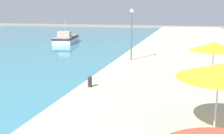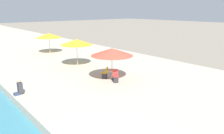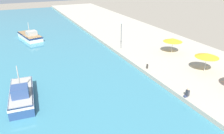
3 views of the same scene
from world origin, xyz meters
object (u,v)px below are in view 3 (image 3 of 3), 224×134
(fishing_boat_mid, at_px, (30,36))
(lamppost, at_px, (121,30))
(fishing_boat_near, at_px, (22,95))
(mooring_bollard, at_px, (147,66))
(cafe_umbrella_striped, at_px, (173,40))
(person_at_quay, at_px, (187,93))
(cafe_umbrella_white, at_px, (207,55))

(fishing_boat_mid, relative_size, lamppost, 1.71)
(fishing_boat_near, distance_m, mooring_bollard, 16.06)
(fishing_boat_near, bearing_deg, mooring_bollard, 7.33)
(cafe_umbrella_striped, xyz_separation_m, mooring_bollard, (-7.03, -3.61, -1.81))
(person_at_quay, distance_m, lamppost, 17.26)
(fishing_boat_mid, xyz_separation_m, person_at_quay, (12.48, -31.25, 0.27))
(fishing_boat_near, height_order, lamppost, lamppost)
(cafe_umbrella_striped, relative_size, person_at_quay, 3.06)
(fishing_boat_near, xyz_separation_m, mooring_bollard, (16.04, 0.72, 0.06))
(fishing_boat_near, height_order, cafe_umbrella_striped, fishing_boat_near)
(fishing_boat_near, relative_size, mooring_bollard, 10.69)
(cafe_umbrella_striped, relative_size, mooring_bollard, 4.62)
(fishing_boat_near, height_order, cafe_umbrella_white, fishing_boat_near)
(lamppost, bearing_deg, mooring_bollard, -94.03)
(fishing_boat_near, xyz_separation_m, fishing_boat_mid, (3.29, 24.02, -0.13))
(cafe_umbrella_white, height_order, cafe_umbrella_striped, cafe_umbrella_white)
(mooring_bollard, bearing_deg, fishing_boat_near, -177.42)
(cafe_umbrella_white, relative_size, mooring_bollard, 4.59)
(cafe_umbrella_white, distance_m, person_at_quay, 7.97)
(mooring_bollard, bearing_deg, fishing_boat_mid, 118.70)
(lamppost, bearing_deg, cafe_umbrella_striped, -40.61)
(fishing_boat_near, relative_size, cafe_umbrella_striped, 2.31)
(cafe_umbrella_striped, distance_m, lamppost, 8.47)
(fishing_boat_mid, relative_size, mooring_bollard, 11.90)
(mooring_bollard, distance_m, lamppost, 9.52)
(fishing_boat_near, height_order, person_at_quay, fishing_boat_near)
(fishing_boat_near, distance_m, lamppost, 19.56)
(cafe_umbrella_white, distance_m, mooring_bollard, 7.72)
(fishing_boat_near, distance_m, person_at_quay, 17.35)
(fishing_boat_mid, xyz_separation_m, cafe_umbrella_striped, (19.79, -19.69, 2.00))
(fishing_boat_mid, distance_m, cafe_umbrella_striped, 27.99)
(lamppost, bearing_deg, fishing_boat_near, -149.54)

